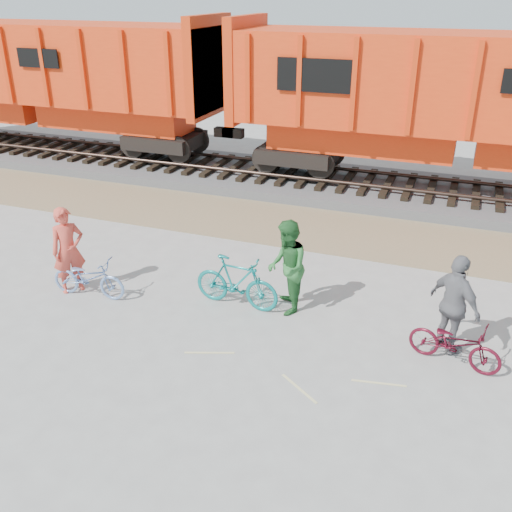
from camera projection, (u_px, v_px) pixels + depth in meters
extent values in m
plane|color=#9E9E99|center=(276.00, 341.00, 10.60)|extent=(120.00, 120.00, 0.00)
cube|color=#917C5A|center=(342.00, 232.00, 15.25)|extent=(120.00, 3.00, 0.02)
cube|color=slate|center=(367.00, 188.00, 18.15)|extent=(120.00, 4.00, 0.30)
cube|color=black|center=(184.00, 162.00, 20.13)|extent=(0.22, 2.60, 0.12)
cube|color=black|center=(368.00, 182.00, 18.06)|extent=(0.22, 2.60, 0.12)
cylinder|color=#382821|center=(364.00, 185.00, 17.40)|extent=(120.00, 0.12, 0.12)
cylinder|color=#382821|center=(372.00, 172.00, 18.62)|extent=(120.00, 0.12, 0.12)
cube|color=black|center=(48.00, 132.00, 21.71)|extent=(11.20, 2.20, 0.80)
cube|color=red|center=(45.00, 110.00, 21.34)|extent=(11.76, 1.65, 0.90)
cube|color=red|center=(37.00, 61.00, 20.59)|extent=(14.00, 3.00, 2.60)
cube|color=red|center=(209.00, 66.00, 18.37)|extent=(0.30, 3.06, 3.10)
cube|color=black|center=(462.00, 173.00, 16.94)|extent=(11.20, 2.20, 0.80)
cube|color=red|center=(466.00, 145.00, 16.58)|extent=(11.76, 1.65, 0.90)
cube|color=red|center=(476.00, 83.00, 15.83)|extent=(14.00, 3.00, 2.60)
cube|color=red|center=(247.00, 68.00, 17.96)|extent=(0.30, 3.06, 3.10)
cube|color=black|center=(315.00, 75.00, 15.74)|extent=(2.20, 0.04, 0.90)
imported|color=#7396CF|center=(88.00, 278.00, 11.96)|extent=(1.69, 0.70, 0.86)
imported|color=#0E7978|center=(236.00, 282.00, 11.53)|extent=(1.85, 0.63, 1.10)
imported|color=#4E0C1B|center=(455.00, 344.00, 9.78)|extent=(1.67, 0.90, 0.83)
imported|color=#CF4435|center=(68.00, 250.00, 11.98)|extent=(0.78, 0.82, 1.88)
imported|color=#28672D|center=(287.00, 267.00, 11.20)|extent=(1.03, 1.14, 1.93)
imported|color=slate|center=(455.00, 305.00, 9.92)|extent=(1.13, 1.07, 1.88)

